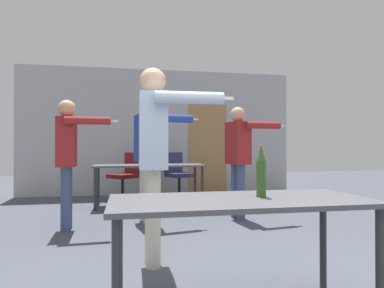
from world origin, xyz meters
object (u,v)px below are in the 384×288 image
office_chair_far_left (177,176)px  person_right_polo (239,151)px  person_far_watching (147,147)px  beer_bottle (261,172)px  person_near_casual (68,151)px  person_left_plaid (154,145)px  office_chair_mid_tucked (126,178)px

office_chair_far_left → person_right_polo: bearing=83.9°
person_far_watching → beer_bottle: bearing=-1.3°
person_near_casual → person_left_plaid: size_ratio=0.94×
person_near_casual → person_left_plaid: 1.81m
office_chair_mid_tucked → person_left_plaid: bearing=143.4°
person_right_polo → person_far_watching: (-1.35, 0.04, 0.06)m
person_left_plaid → office_chair_far_left: size_ratio=1.88×
office_chair_mid_tucked → office_chair_far_left: (1.06, 0.13, -0.00)m
office_chair_mid_tucked → person_far_watching: bearing=148.3°
person_near_casual → person_far_watching: size_ratio=0.95×
person_far_watching → person_left_plaid: size_ratio=0.99×
beer_bottle → office_chair_mid_tucked: bearing=100.1°
person_left_plaid → office_chair_far_left: (0.79, 3.92, -0.63)m
beer_bottle → office_chair_far_left: bearing=87.8°
person_right_polo → office_chair_mid_tucked: size_ratio=1.74×
beer_bottle → person_right_polo: bearing=74.1°
person_near_casual → office_chair_far_left: (1.79, 2.41, -0.57)m
person_far_watching → office_chair_far_left: bearing=148.3°
person_right_polo → office_chair_mid_tucked: 2.68m
person_far_watching → beer_bottle: 2.91m
office_chair_far_left → beer_bottle: beer_bottle is taller
office_chair_far_left → person_left_plaid: bearing=56.8°
person_right_polo → person_far_watching: person_far_watching is taller
office_chair_mid_tucked → beer_bottle: (0.86, -4.84, 0.45)m
person_left_plaid → office_chair_mid_tucked: 3.85m
person_left_plaid → office_chair_far_left: person_left_plaid is taller
office_chair_far_left → office_chair_mid_tucked: bearing=-14.7°
person_left_plaid → office_chair_mid_tucked: bearing=-174.9°
person_near_casual → person_right_polo: 2.41m
person_right_polo → person_left_plaid: (-1.40, -1.76, 0.08)m
person_far_watching → office_chair_far_left: size_ratio=1.86×
office_chair_mid_tucked → office_chair_far_left: 1.07m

